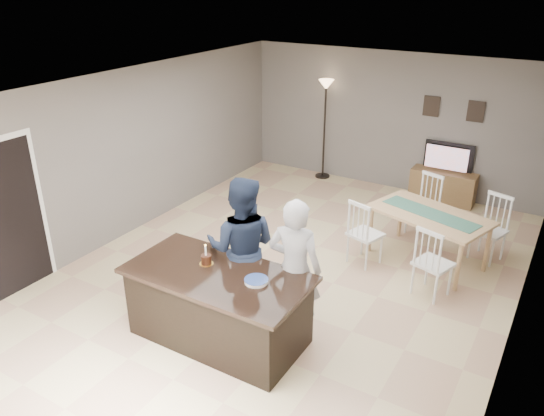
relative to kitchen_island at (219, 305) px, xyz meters
The scene contains 14 objects.
floor 1.86m from the kitchen_island, 90.00° to the left, with size 8.00×8.00×0.00m, color #CDB583.
room_shell 2.18m from the kitchen_island, 90.00° to the left, with size 8.00×8.00×8.00m.
kitchen_island is the anchor object (origin of this frame).
tv_console 5.70m from the kitchen_island, 77.84° to the left, with size 1.20×0.40×0.60m, color brown.
television 5.78m from the kitchen_island, 77.99° to the left, with size 0.91×0.12×0.53m, color black.
tv_screen_glow 5.70m from the kitchen_island, 77.82° to the left, with size 0.78×0.78×0.00m, color #EE511A.
picture_frames 6.03m from the kitchen_island, 78.74° to the left, with size 1.10×0.02×0.38m.
doorway 3.14m from the kitchen_island, behind, with size 0.00×2.10×2.65m.
woman 1.00m from the kitchen_island, 37.69° to the left, with size 0.65×0.42×1.77m, color #B0B0B4.
man 0.77m from the kitchen_island, 96.10° to the left, with size 0.90×0.70×1.86m, color #1A2339.
birthday_cake 0.57m from the kitchen_island, 156.17° to the left, with size 0.17×0.17×0.26m.
plate_stack 0.68m from the kitchen_island, ahead, with size 0.27×0.27×0.04m.
dining_table 3.50m from the kitchen_island, 63.01° to the left, with size 2.11×2.30×1.03m.
floor_lamp 5.86m from the kitchen_island, 103.49° to the left, with size 0.31×0.31×2.07m.
Camera 1 is at (3.22, -5.96, 4.06)m, focal length 35.00 mm.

